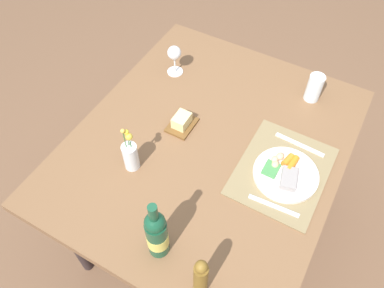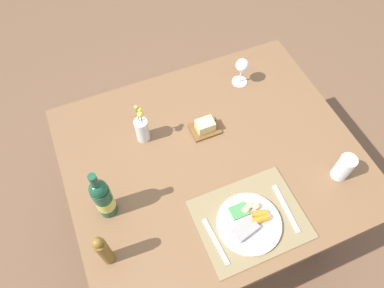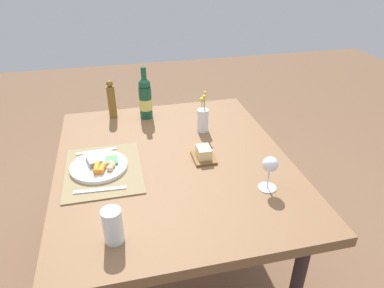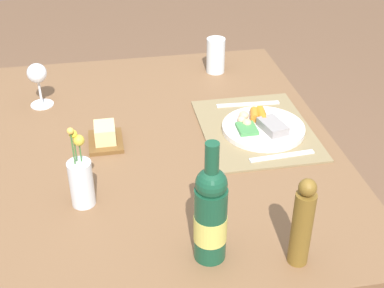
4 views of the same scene
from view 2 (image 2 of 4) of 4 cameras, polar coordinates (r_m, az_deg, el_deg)
name	(u,v)px [view 2 (image 2 of 4)]	position (r m, az deg, el deg)	size (l,w,h in m)	color
ground_plane	(207,217)	(2.25, 2.38, -11.61)	(8.00, 8.00, 0.00)	brown
dining_table	(212,164)	(1.62, 3.24, -3.17)	(1.27, 1.07, 0.76)	brown
placemat	(250,219)	(1.45, 9.28, -11.79)	(0.42, 0.33, 0.01)	olive
dinner_plate	(250,222)	(1.43, 9.23, -12.28)	(0.25, 0.25, 0.04)	silver
fork	(216,241)	(1.41, 3.79, -15.28)	(0.02, 0.19, 0.01)	silver
knife	(286,208)	(1.49, 14.79, -9.91)	(0.02, 0.21, 0.01)	silver
butter_dish	(205,127)	(1.62, 2.10, 2.78)	(0.13, 0.10, 0.06)	brown
pepper_mill	(104,251)	(1.33, -13.95, -16.26)	(0.04, 0.04, 0.22)	brown
wine_glass	(242,67)	(1.75, 8.02, 12.16)	(0.08, 0.08, 0.15)	white
flower_vase	(142,129)	(1.57, -8.02, 2.43)	(0.06, 0.06, 0.23)	silver
water_tumbler	(343,168)	(1.59, 23.03, -3.61)	(0.07, 0.07, 0.13)	silver
wine_bottle	(103,198)	(1.38, -14.06, -8.39)	(0.07, 0.07, 0.30)	#174A30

